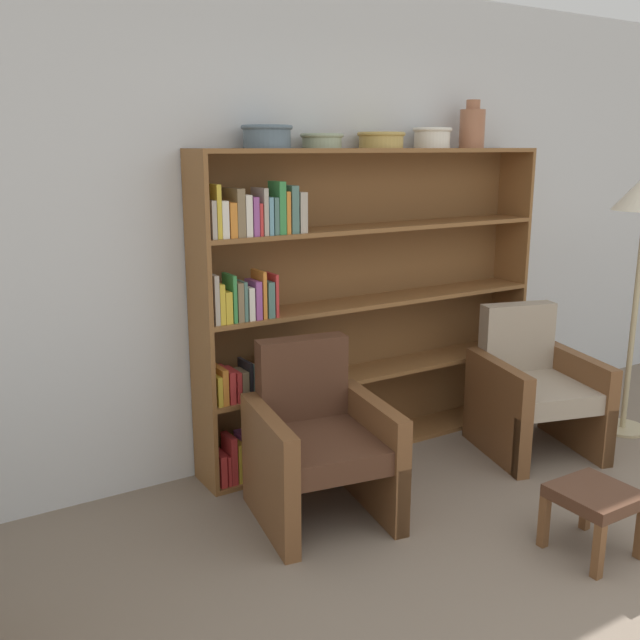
{
  "coord_description": "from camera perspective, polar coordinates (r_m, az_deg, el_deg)",
  "views": [
    {
      "loc": [
        -2.48,
        -0.89,
        1.84
      ],
      "look_at": [
        -0.55,
        2.23,
        0.95
      ],
      "focal_mm": 40.0,
      "sensor_mm": 36.0,
      "label": 1
    }
  ],
  "objects": [
    {
      "name": "wall_back",
      "position": [
        4.42,
        2.67,
        7.59
      ],
      "size": [
        12.0,
        0.06,
        2.75
      ],
      "color": "silver",
      "rests_on": "ground"
    },
    {
      "name": "bookshelf",
      "position": [
        4.26,
        1.94,
        1.06
      ],
      "size": [
        2.31,
        0.3,
        1.84
      ],
      "color": "brown",
      "rests_on": "ground"
    },
    {
      "name": "bowl_stoneware",
      "position": [
        3.88,
        -4.27,
        14.53
      ],
      "size": [
        0.27,
        0.27,
        0.12
      ],
      "color": "slate",
      "rests_on": "bookshelf"
    },
    {
      "name": "bowl_copper",
      "position": [
        4.05,
        0.15,
        14.23
      ],
      "size": [
        0.24,
        0.24,
        0.08
      ],
      "color": "gray",
      "rests_on": "bookshelf"
    },
    {
      "name": "bowl_brass",
      "position": [
        4.27,
        4.92,
        14.24
      ],
      "size": [
        0.28,
        0.28,
        0.09
      ],
      "color": "tan",
      "rests_on": "bookshelf"
    },
    {
      "name": "bowl_sage",
      "position": [
        4.51,
        8.95,
        14.3
      ],
      "size": [
        0.24,
        0.24,
        0.12
      ],
      "color": "silver",
      "rests_on": "bookshelf"
    },
    {
      "name": "vase_tall",
      "position": [
        4.73,
        12.08,
        14.85
      ],
      "size": [
        0.16,
        0.16,
        0.29
      ],
      "color": "#A36647",
      "rests_on": "bookshelf"
    },
    {
      "name": "armchair_leather",
      "position": [
        3.66,
        -0.16,
        -9.8
      ],
      "size": [
        0.75,
        0.78,
        0.88
      ],
      "rotation": [
        0.0,
        0.0,
        2.97
      ],
      "color": "brown",
      "rests_on": "ground"
    },
    {
      "name": "armchair_cushioned",
      "position": [
        4.61,
        16.69,
        -5.32
      ],
      "size": [
        0.8,
        0.83,
        0.88
      ],
      "rotation": [
        0.0,
        0.0,
        2.86
      ],
      "color": "brown",
      "rests_on": "ground"
    },
    {
      "name": "footstool",
      "position": [
        3.61,
        21.1,
        -13.38
      ],
      "size": [
        0.34,
        0.34,
        0.32
      ],
      "color": "brown",
      "rests_on": "ground"
    }
  ]
}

